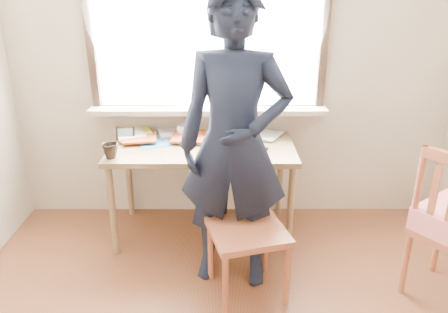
{
  "coord_description": "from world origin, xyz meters",
  "views": [
    {
      "loc": [
        -0.08,
        -1.41,
        1.85
      ],
      "look_at": [
        -0.08,
        0.95,
        0.92
      ],
      "focal_mm": 35.0,
      "sensor_mm": 36.0,
      "label": 1
    }
  ],
  "objects_px": {
    "work_chair": "(248,239)",
    "person": "(234,145)",
    "desk": "(202,155)",
    "laptop": "(238,141)",
    "mug_white": "(184,131)",
    "mug_dark": "(110,151)"
  },
  "relations": [
    {
      "from": "work_chair",
      "to": "person",
      "type": "height_order",
      "value": "person"
    },
    {
      "from": "desk",
      "to": "laptop",
      "type": "xyz_separation_m",
      "value": [
        0.26,
        -0.03,
        0.13
      ]
    },
    {
      "from": "mug_white",
      "to": "desk",
      "type": "bearing_deg",
      "value": -55.83
    },
    {
      "from": "person",
      "to": "mug_dark",
      "type": "bearing_deg",
      "value": 167.76
    },
    {
      "from": "laptop",
      "to": "work_chair",
      "type": "bearing_deg",
      "value": -86.31
    },
    {
      "from": "laptop",
      "to": "mug_white",
      "type": "distance_m",
      "value": 0.48
    },
    {
      "from": "person",
      "to": "laptop",
      "type": "bearing_deg",
      "value": 93.25
    },
    {
      "from": "mug_white",
      "to": "mug_dark",
      "type": "relative_size",
      "value": 1.06
    },
    {
      "from": "laptop",
      "to": "mug_dark",
      "type": "xyz_separation_m",
      "value": [
        -0.88,
        -0.2,
        0.0
      ]
    },
    {
      "from": "work_chair",
      "to": "mug_white",
      "type": "bearing_deg",
      "value": 115.75
    },
    {
      "from": "laptop",
      "to": "work_chair",
      "type": "height_order",
      "value": "laptop"
    },
    {
      "from": "mug_white",
      "to": "laptop",
      "type": "bearing_deg",
      "value": -31.75
    },
    {
      "from": "mug_dark",
      "to": "desk",
      "type": "bearing_deg",
      "value": 20.83
    },
    {
      "from": "work_chair",
      "to": "person",
      "type": "distance_m",
      "value": 0.59
    },
    {
      "from": "work_chair",
      "to": "person",
      "type": "xyz_separation_m",
      "value": [
        -0.08,
        0.18,
        0.55
      ]
    },
    {
      "from": "mug_dark",
      "to": "work_chair",
      "type": "bearing_deg",
      "value": -27.71
    },
    {
      "from": "mug_white",
      "to": "person",
      "type": "xyz_separation_m",
      "value": [
        0.37,
        -0.76,
        0.16
      ]
    },
    {
      "from": "person",
      "to": "mug_white",
      "type": "bearing_deg",
      "value": 123.65
    },
    {
      "from": "mug_white",
      "to": "person",
      "type": "bearing_deg",
      "value": -63.82
    },
    {
      "from": "laptop",
      "to": "mug_white",
      "type": "relative_size",
      "value": 2.89
    },
    {
      "from": "laptop",
      "to": "work_chair",
      "type": "xyz_separation_m",
      "value": [
        0.04,
        -0.69,
        -0.4
      ]
    },
    {
      "from": "desk",
      "to": "mug_white",
      "type": "relative_size",
      "value": 11.39
    }
  ]
}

